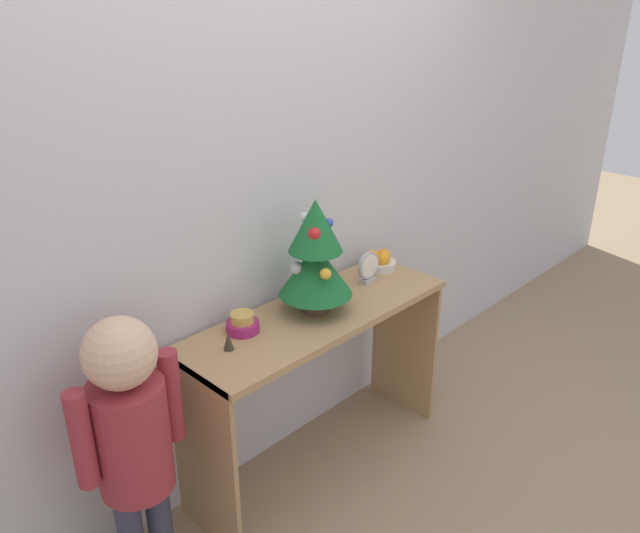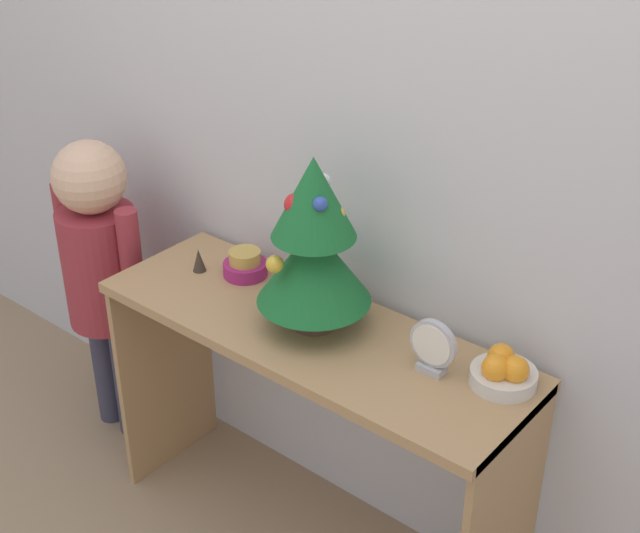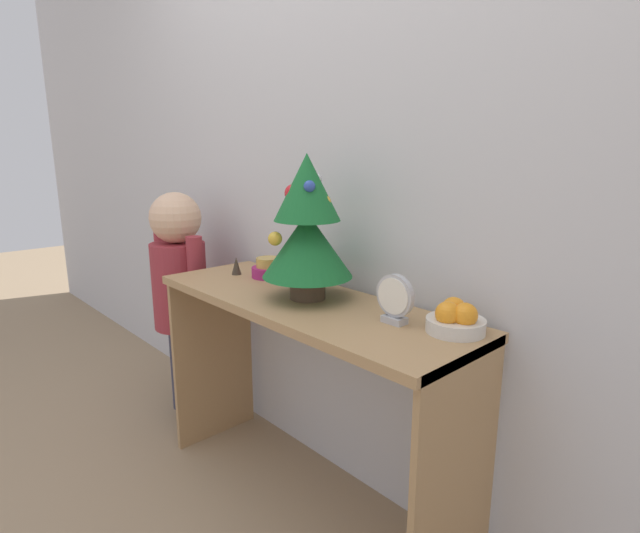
% 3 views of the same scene
% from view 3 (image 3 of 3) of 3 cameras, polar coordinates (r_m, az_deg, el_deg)
% --- Properties ---
extents(ground_plane, '(12.00, 12.00, 0.00)m').
position_cam_3_polar(ground_plane, '(1.92, -6.93, -27.44)').
color(ground_plane, '#997F60').
extents(back_wall, '(7.00, 0.05, 2.50)m').
position_cam_3_polar(back_wall, '(1.76, 4.35, 13.19)').
color(back_wall, silver).
rests_on(back_wall, ground_plane).
extents(console_table, '(1.23, 0.41, 0.76)m').
position_cam_3_polar(console_table, '(1.72, -1.84, -9.33)').
color(console_table, tan).
rests_on(console_table, ground_plane).
extents(mini_tree, '(0.30, 0.30, 0.47)m').
position_cam_3_polar(mini_tree, '(1.62, -1.47, 4.60)').
color(mini_tree, '#4C3828').
rests_on(mini_tree, console_table).
extents(fruit_bowl, '(0.16, 0.16, 0.09)m').
position_cam_3_polar(fruit_bowl, '(1.40, 15.22, -5.83)').
color(fruit_bowl, silver).
rests_on(fruit_bowl, console_table).
extents(singing_bowl, '(0.13, 0.13, 0.08)m').
position_cam_3_polar(singing_bowl, '(1.95, -5.95, -0.27)').
color(singing_bowl, '#9E2366').
rests_on(singing_bowl, console_table).
extents(desk_clock, '(0.12, 0.04, 0.14)m').
position_cam_3_polar(desk_clock, '(1.43, 8.54, -3.73)').
color(desk_clock, '#B2B2B7').
rests_on(desk_clock, console_table).
extents(figurine, '(0.04, 0.04, 0.07)m').
position_cam_3_polar(figurine, '(2.01, -9.54, 0.09)').
color(figurine, '#382D23').
rests_on(figurine, console_table).
extents(child_figure, '(0.39, 0.25, 1.07)m').
position_cam_3_polar(child_figure, '(2.39, -15.78, -1.42)').
color(child_figure, '#38384C').
rests_on(child_figure, ground_plane).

